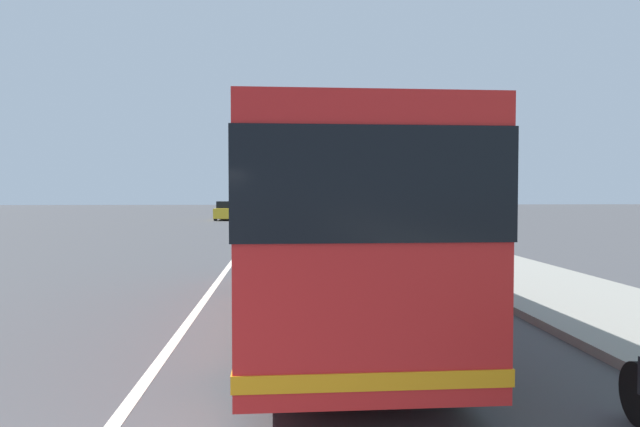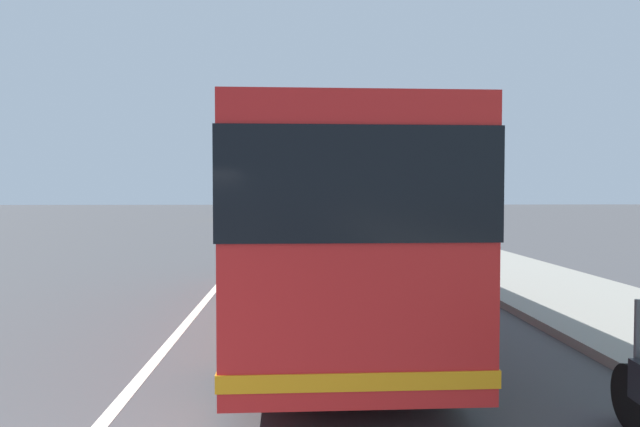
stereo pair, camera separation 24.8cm
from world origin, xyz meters
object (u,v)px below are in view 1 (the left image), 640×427
coach_bus (324,217)px  car_far_distant (228,211)px  car_behind_bus (286,215)px  car_ahead_same_lane (290,219)px

coach_bus → car_far_distant: coach_bus is taller
car_behind_bus → car_far_distant: car_far_distant is taller
coach_bus → car_far_distant: bearing=6.9°
car_ahead_same_lane → car_behind_bus: size_ratio=0.94×
car_ahead_same_lane → car_far_distant: bearing=21.1°
car_behind_bus → car_far_distant: 9.80m
coach_bus → car_far_distant: size_ratio=2.44×
car_far_distant → car_ahead_same_lane: bearing=23.4°
coach_bus → car_ahead_same_lane: (25.08, 0.25, -1.17)m
car_behind_bus → car_ahead_same_lane: bearing=178.1°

